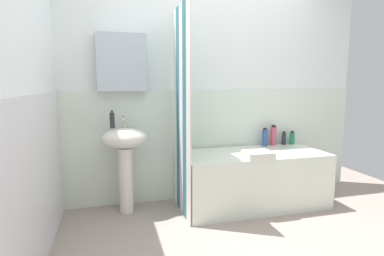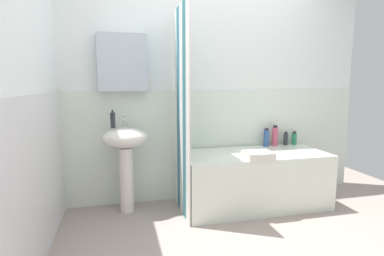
# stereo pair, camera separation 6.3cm
# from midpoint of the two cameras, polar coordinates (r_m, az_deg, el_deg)

# --- Properties ---
(ground_plane) EXTENTS (4.80, 5.60, 0.04)m
(ground_plane) POSITION_cam_midpoint_polar(r_m,az_deg,el_deg) (2.56, 12.67, -22.23)
(ground_plane) COLOR gray
(wall_back_tiled) EXTENTS (3.60, 0.18, 2.40)m
(wall_back_tiled) POSITION_cam_midpoint_polar(r_m,az_deg,el_deg) (3.37, 2.83, 6.00)
(wall_back_tiled) COLOR white
(wall_back_tiled) RESTS_ON ground_plane
(wall_left_tiled) EXTENTS (0.07, 1.81, 2.40)m
(wall_left_tiled) POSITION_cam_midpoint_polar(r_m,az_deg,el_deg) (2.38, -27.24, 3.64)
(wall_left_tiled) COLOR white
(wall_left_tiled) RESTS_ON ground_plane
(sink) EXTENTS (0.44, 0.34, 0.85)m
(sink) POSITION_cam_midpoint_polar(r_m,az_deg,el_deg) (3.07, -11.70, -4.14)
(sink) COLOR silver
(sink) RESTS_ON ground_plane
(faucet) EXTENTS (0.03, 0.12, 0.12)m
(faucet) POSITION_cam_midpoint_polar(r_m,az_deg,el_deg) (3.10, -11.91, 1.38)
(faucet) COLOR silver
(faucet) RESTS_ON sink
(soap_dispenser) EXTENTS (0.05, 0.05, 0.17)m
(soap_dispenser) POSITION_cam_midpoint_polar(r_m,az_deg,el_deg) (3.04, -13.99, 1.49)
(soap_dispenser) COLOR #2B2C33
(soap_dispenser) RESTS_ON sink
(bathtub) EXTENTS (1.49, 0.68, 0.56)m
(bathtub) POSITION_cam_midpoint_polar(r_m,az_deg,el_deg) (3.31, 11.84, -9.29)
(bathtub) COLOR silver
(bathtub) RESTS_ON ground_plane
(shower_curtain) EXTENTS (0.01, 0.68, 2.00)m
(shower_curtain) POSITION_cam_midpoint_polar(r_m,az_deg,el_deg) (2.92, -1.33, 2.94)
(shower_curtain) COLOR white
(shower_curtain) RESTS_ON ground_plane
(shampoo_bottle) EXTENTS (0.06, 0.06, 0.16)m
(shampoo_bottle) POSITION_cam_midpoint_polar(r_m,az_deg,el_deg) (3.79, 18.97, -1.85)
(shampoo_bottle) COLOR #28825A
(shampoo_bottle) RESTS_ON bathtub
(conditioner_bottle) EXTENTS (0.05, 0.05, 0.16)m
(conditioner_bottle) POSITION_cam_midpoint_polar(r_m,az_deg,el_deg) (3.73, 17.54, -1.94)
(conditioner_bottle) COLOR #293036
(conditioner_bottle) RESTS_ON bathtub
(lotion_bottle) EXTENTS (0.07, 0.07, 0.24)m
(lotion_bottle) POSITION_cam_midpoint_polar(r_m,az_deg,el_deg) (3.64, 15.70, -1.45)
(lotion_bottle) COLOR #CB506C
(lotion_bottle) RESTS_ON bathtub
(body_wash_bottle) EXTENTS (0.06, 0.06, 0.21)m
(body_wash_bottle) POSITION_cam_midpoint_polar(r_m,az_deg,el_deg) (3.58, 14.17, -1.77)
(body_wash_bottle) COLOR #315699
(body_wash_bottle) RESTS_ON bathtub
(towel_folded) EXTENTS (0.26, 0.23, 0.06)m
(towel_folded) POSITION_cam_midpoint_polar(r_m,az_deg,el_deg) (3.00, 12.82, -4.95)
(towel_folded) COLOR silver
(towel_folded) RESTS_ON bathtub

